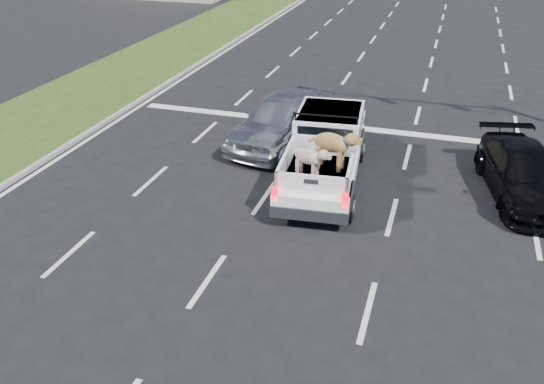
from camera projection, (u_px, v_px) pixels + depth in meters
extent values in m
plane|color=black|center=(284.00, 296.00, 12.07)|extent=(160.00, 160.00, 0.00)
cube|color=silver|center=(180.00, 154.00, 18.53)|extent=(0.12, 60.00, 0.01)
cube|color=silver|center=(285.00, 168.00, 17.60)|extent=(0.12, 60.00, 0.01)
cube|color=silver|center=(400.00, 183.00, 16.67)|extent=(0.12, 60.00, 0.01)
cube|color=silver|center=(530.00, 201.00, 15.74)|extent=(0.12, 60.00, 0.01)
cube|color=silver|center=(85.00, 141.00, 19.47)|extent=(0.15, 60.00, 0.01)
cube|color=silver|center=(363.00, 129.00, 20.51)|extent=(17.00, 0.45, 0.01)
cube|color=#263F13|center=(18.00, 131.00, 20.16)|extent=(5.00, 60.00, 0.10)
cube|color=gray|center=(78.00, 139.00, 19.50)|extent=(0.15, 60.00, 0.14)
cylinder|color=black|center=(279.00, 201.00, 14.96)|extent=(0.36, 0.79, 0.77)
cylinder|color=black|center=(347.00, 207.00, 14.63)|extent=(0.36, 0.79, 0.77)
cylinder|color=black|center=(303.00, 145.00, 18.20)|extent=(0.36, 0.79, 0.77)
cylinder|color=black|center=(359.00, 150.00, 17.88)|extent=(0.36, 0.79, 0.77)
cube|color=white|center=(323.00, 163.00, 16.33)|extent=(2.43, 5.53, 0.53)
cube|color=white|center=(330.00, 124.00, 17.10)|extent=(2.08, 2.50, 0.87)
cube|color=black|center=(325.00, 138.00, 16.09)|extent=(1.57, 0.18, 0.63)
cylinder|color=black|center=(326.00, 116.00, 15.93)|extent=(1.82, 0.22, 0.05)
cube|color=black|center=(318.00, 174.00, 15.19)|extent=(2.04, 2.74, 0.06)
cube|color=white|center=(286.00, 161.00, 15.21)|extent=(0.33, 2.58, 0.53)
cube|color=white|center=(351.00, 167.00, 14.90)|extent=(0.33, 2.58, 0.53)
cube|color=white|center=(311.00, 185.00, 13.97)|extent=(1.80, 0.25, 0.53)
cube|color=#FF051E|center=(275.00, 194.00, 14.05)|extent=(0.17, 0.08, 0.41)
cube|color=#FF051E|center=(345.00, 201.00, 13.74)|extent=(0.17, 0.08, 0.41)
cube|color=black|center=(309.00, 213.00, 14.18)|extent=(1.97, 0.49, 0.30)
imported|color=silver|center=(282.00, 119.00, 18.96)|extent=(3.06, 5.38, 1.72)
imported|color=black|center=(524.00, 174.00, 15.71)|extent=(2.82, 4.94, 1.35)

